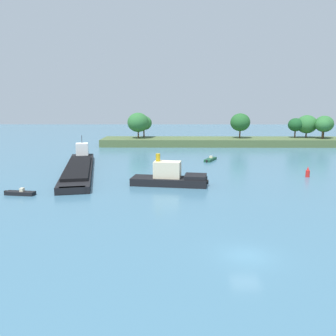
{
  "coord_description": "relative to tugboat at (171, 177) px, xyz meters",
  "views": [
    {
      "loc": [
        -6.38,
        -27.74,
        12.62
      ],
      "look_at": [
        -7.0,
        34.88,
        1.2
      ],
      "focal_mm": 37.18,
      "sensor_mm": 36.0,
      "label": 1
    }
  ],
  "objects": [
    {
      "name": "treeline_island",
      "position": [
        26.59,
        55.69,
        1.74
      ],
      "size": [
        94.8,
        13.22,
        10.18
      ],
      "color": "#4C6038",
      "rests_on": "ground"
    },
    {
      "name": "ground_plane",
      "position": [
        6.5,
        -26.36,
        -1.27
      ],
      "size": [
        400.0,
        400.0,
        0.0
      ],
      "primitive_type": "plane",
      "color": "teal"
    },
    {
      "name": "small_motorboat",
      "position": [
        -21.38,
        -6.45,
        -0.98
      ],
      "size": [
        4.59,
        1.76,
        1.02
      ],
      "color": "black",
      "rests_on": "ground"
    },
    {
      "name": "fishing_skiff",
      "position": [
        9.06,
        24.59,
        -0.97
      ],
      "size": [
        3.48,
        5.62,
        1.04
      ],
      "color": "#19472D",
      "rests_on": "ground"
    },
    {
      "name": "channel_buoy_red",
      "position": [
        24.23,
        6.38,
        -0.45
      ],
      "size": [
        0.7,
        0.7,
        1.9
      ],
      "color": "red",
      "rests_on": "ground"
    },
    {
      "name": "tugboat",
      "position": [
        0.0,
        0.0,
        0.0
      ],
      "size": [
        12.43,
        5.63,
        4.99
      ],
      "color": "black",
      "rests_on": "ground"
    },
    {
      "name": "cargo_barge",
      "position": [
        -17.68,
        11.65,
        -0.4
      ],
      "size": [
        11.86,
        35.18,
        5.67
      ],
      "color": "black",
      "rests_on": "ground"
    }
  ]
}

